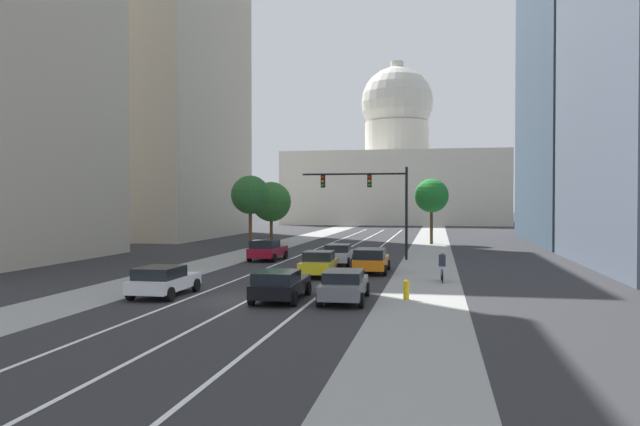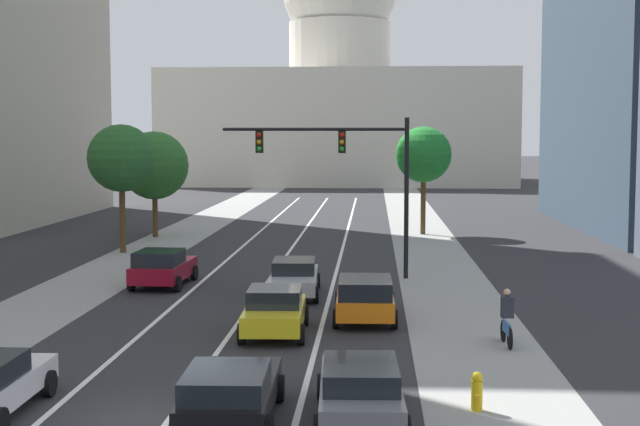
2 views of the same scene
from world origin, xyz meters
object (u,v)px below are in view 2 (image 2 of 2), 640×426
Objects in this scene: car_yellow at (275,310)px; street_tree_near_left at (121,159)px; car_orange at (365,297)px; capitol_building at (339,103)px; traffic_signal_mast at (349,163)px; car_silver at (294,277)px; car_gray at (360,389)px; car_black at (230,392)px; street_tree_mid_left at (154,166)px; car_crimson at (163,267)px; fire_hydrant at (477,391)px; cyclist at (507,318)px; street_tree_far_right at (424,155)px.

street_tree_near_left reaches higher than car_yellow.
car_orange is 21.74m from street_tree_near_left.
traffic_signal_mast is at bearing -87.53° from capitol_building.
car_silver is 15.85m from car_gray.
traffic_signal_mast reaches higher than car_black.
street_tree_mid_left is at bearing 14.60° from car_black.
car_crimson is at bearing -92.95° from capitol_building.
car_orange is at bearing -151.19° from car_silver.
car_orange is at bearing 104.91° from fire_hydrant.
fire_hydrant is (11.11, -16.41, -0.34)m from car_crimson.
car_gray is at bearing -64.90° from street_tree_near_left.
street_tree_near_left reaches higher than cyclist.
car_silver is at bearing -89.04° from capitol_building.
car_silver is 10.77m from cyclist.
capitol_building reaches higher than street_tree_near_left.
car_silver is 1.04× the size of car_black.
car_gray is 20.48m from traffic_signal_mast.
street_tree_far_right reaches higher than car_crimson.
capitol_building is at bearing 82.19° from street_tree_mid_left.
car_black is at bearing -73.90° from street_tree_mid_left.
car_yellow is at bearing 78.11° from cyclist.
car_crimson is at bearing 30.95° from car_yellow.
cyclist is at bearing -88.35° from street_tree_far_right.
street_tree_near_left is at bearing 120.31° from fire_hydrant.
capitol_building is 8.93× the size of car_silver.
fire_hydrant is at bearing -161.85° from car_silver.
street_tree_mid_left is at bearing 27.48° from car_orange.
car_black is 0.68× the size of street_tree_far_right.
car_yellow is at bearing -100.08° from traffic_signal_mast.
car_orange is 10.65m from car_crimson.
car_yellow is 0.62× the size of street_tree_far_right.
street_tree_near_left is at bearing 18.43° from car_black.
fire_hydrant is (5.47, -14.61, -0.27)m from car_silver.
capitol_building is at bearing 92.47° from traffic_signal_mast.
car_yellow is at bearing 125.63° from fire_hydrant.
fire_hydrant is at bearing -143.94° from car_crimson.
car_silver is 5.92m from car_crimson.
car_crimson is at bearing 124.08° from fire_hydrant.
street_tree_mid_left is at bearing 19.36° from car_yellow.
capitol_building is 9.06× the size of car_orange.
street_tree_far_right reaches higher than car_black.
capitol_building is 100.44m from car_black.
car_crimson reaches higher than car_black.
capitol_building reaches higher than street_tree_far_right.
car_silver is at bearing -1.74° from car_yellow.
cyclist is (8.49, -92.13, -9.41)m from capitol_building.
car_black is at bearing -99.28° from street_tree_far_right.
car_black is at bearing -166.11° from fire_hydrant.
street_tree_far_right is at bearing -83.00° from capitol_building.
car_black is 0.68× the size of street_tree_near_left.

